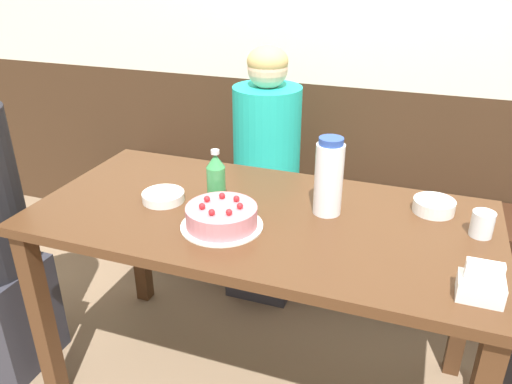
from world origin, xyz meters
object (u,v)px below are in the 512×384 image
at_px(soju_bottle, 216,177).
at_px(bench_seat, 313,232).
at_px(birthday_cake, 222,217).
at_px(bowl_soup_white, 434,206).
at_px(water_pitcher, 329,177).
at_px(person_pale_blue_shirt, 266,186).
at_px(napkin_holder, 481,285).
at_px(bowl_rice_small, 163,197).
at_px(glass_water_tall, 482,224).

bearing_deg(soju_bottle, bench_seat, 77.47).
xyz_separation_m(birthday_cake, bowl_soup_white, (0.62, 0.33, -0.01)).
distance_m(water_pitcher, person_pale_blue_shirt, 0.75).
bearing_deg(napkin_holder, soju_bottle, 161.47).
relative_size(water_pitcher, person_pale_blue_shirt, 0.22).
height_order(napkin_holder, bowl_rice_small, napkin_holder).
relative_size(bowl_soup_white, bowl_rice_small, 0.93).
bearing_deg(birthday_cake, bowl_rice_small, 159.50).
relative_size(soju_bottle, bowl_rice_small, 1.28).
distance_m(soju_bottle, bowl_soup_white, 0.73).
height_order(soju_bottle, napkin_holder, soju_bottle).
bearing_deg(bowl_rice_small, glass_water_tall, 6.51).
bearing_deg(person_pale_blue_shirt, birthday_cake, 7.95).
relative_size(birthday_cake, bowl_rice_small, 1.78).
bearing_deg(soju_bottle, bowl_rice_small, -159.19).
xyz_separation_m(bowl_rice_small, person_pale_blue_shirt, (0.16, 0.65, -0.22)).
height_order(soju_bottle, glass_water_tall, soju_bottle).
distance_m(bench_seat, glass_water_tall, 1.15).
height_order(glass_water_tall, person_pale_blue_shirt, person_pale_blue_shirt).
bearing_deg(person_pale_blue_shirt, bowl_rice_small, -13.55).
bearing_deg(water_pitcher, soju_bottle, -173.74).
relative_size(soju_bottle, napkin_holder, 1.70).
distance_m(water_pitcher, napkin_holder, 0.57).
xyz_separation_m(bench_seat, person_pale_blue_shirt, (-0.19, -0.20, 0.32)).
relative_size(glass_water_tall, person_pale_blue_shirt, 0.07).
bearing_deg(bowl_soup_white, birthday_cake, -152.10).
height_order(water_pitcher, glass_water_tall, water_pitcher).
bearing_deg(napkin_holder, bench_seat, 121.66).
bearing_deg(water_pitcher, napkin_holder, -35.17).
distance_m(birthday_cake, bowl_rice_small, 0.28).
bearing_deg(bowl_rice_small, person_pale_blue_shirt, 76.45).
height_order(bench_seat, soju_bottle, soju_bottle).
xyz_separation_m(bench_seat, soju_bottle, (-0.18, -0.79, 0.61)).
relative_size(soju_bottle, person_pale_blue_shirt, 0.16).
relative_size(water_pitcher, soju_bottle, 1.39).
bearing_deg(soju_bottle, birthday_cake, -61.26).
distance_m(bench_seat, soju_bottle, 1.01).
distance_m(birthday_cake, napkin_holder, 0.76).
xyz_separation_m(napkin_holder, bowl_rice_small, (-1.01, 0.21, -0.02)).
bearing_deg(bench_seat, soju_bottle, -102.53).
height_order(bowl_rice_small, glass_water_tall, glass_water_tall).
bearing_deg(birthday_cake, glass_water_tall, 15.76).
bearing_deg(bowl_rice_small, bowl_soup_white, 14.65).
distance_m(bench_seat, birthday_cake, 1.11).
distance_m(napkin_holder, glass_water_tall, 0.33).
xyz_separation_m(birthday_cake, bowl_rice_small, (-0.26, 0.10, -0.02)).
bearing_deg(bowl_soup_white, soju_bottle, -166.91).
relative_size(napkin_holder, glass_water_tall, 1.38).
relative_size(birthday_cake, glass_water_tall, 3.28).
bearing_deg(bowl_soup_white, bench_seat, 130.67).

